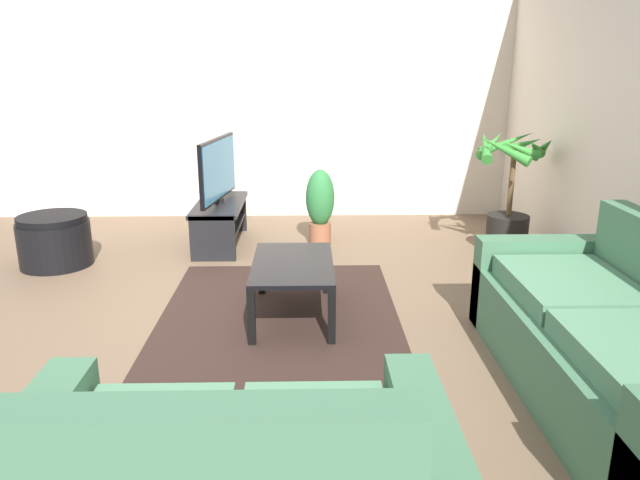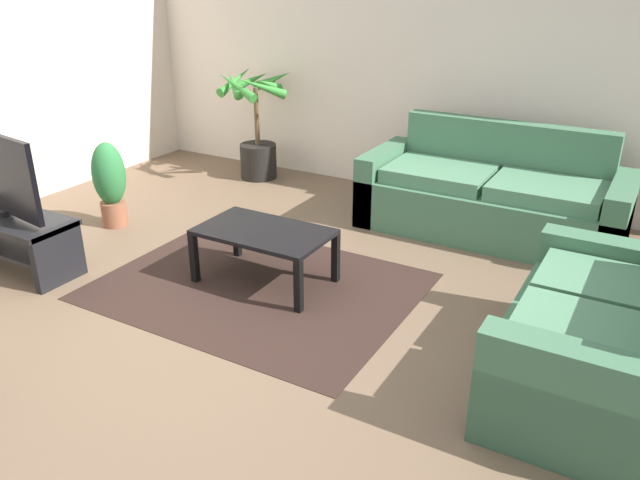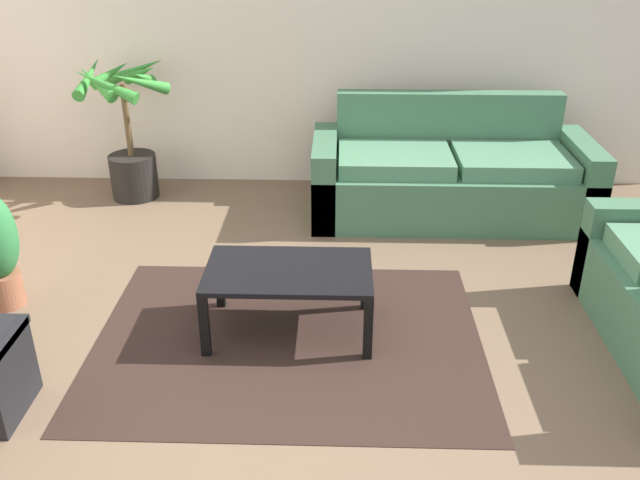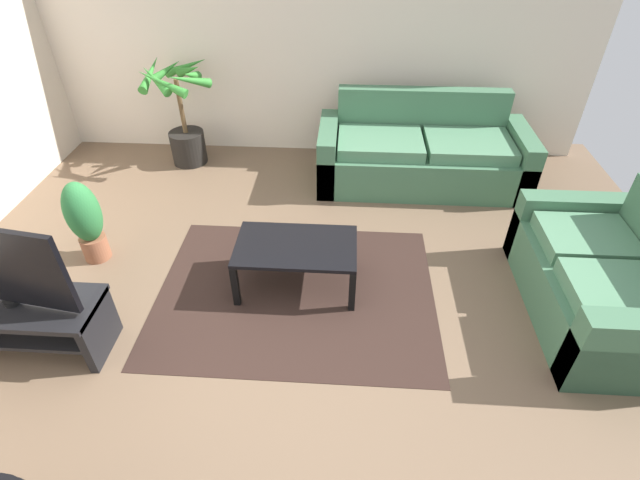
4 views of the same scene
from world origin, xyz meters
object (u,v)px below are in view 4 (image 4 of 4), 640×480
object	(u,v)px
couch_loveseat	(604,283)
coffee_table	(296,250)
tv_stand	(22,318)
potted_plant_small	(85,219)
couch_main	(421,156)
potted_palm	(183,120)

from	to	relation	value
couch_loveseat	coffee_table	distance (m)	2.29
couch_loveseat	tv_stand	distance (m)	4.12
coffee_table	potted_plant_small	world-z (taller)	potted_plant_small
couch_main	couch_loveseat	xyz separation A→B (m)	(1.13, -1.90, -0.00)
couch_main	potted_plant_small	bearing A→B (deg)	-152.88
couch_main	potted_palm	size ratio (longest dim) A/B	1.86
couch_loveseat	tv_stand	size ratio (longest dim) A/B	1.37
potted_palm	potted_plant_small	world-z (taller)	potted_palm
potted_palm	tv_stand	bearing A→B (deg)	-96.90
potted_palm	potted_plant_small	distance (m)	1.79
couch_main	potted_palm	distance (m)	2.64
couch_main	potted_palm	xyz separation A→B (m)	(-2.61, 0.26, 0.21)
coffee_table	potted_palm	distance (m)	2.48
couch_loveseat	potted_palm	bearing A→B (deg)	150.04
potted_palm	potted_plant_small	bearing A→B (deg)	-100.20
tv_stand	potted_palm	xyz separation A→B (m)	(0.33, 2.75, 0.23)
couch_loveseat	potted_plant_small	distance (m)	4.08
couch_loveseat	coffee_table	bearing A→B (deg)	175.91
coffee_table	potted_palm	size ratio (longest dim) A/B	0.81
couch_main	couch_loveseat	distance (m)	2.21
couch_main	potted_palm	bearing A→B (deg)	174.32
potted_plant_small	couch_loveseat	bearing A→B (deg)	-5.56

